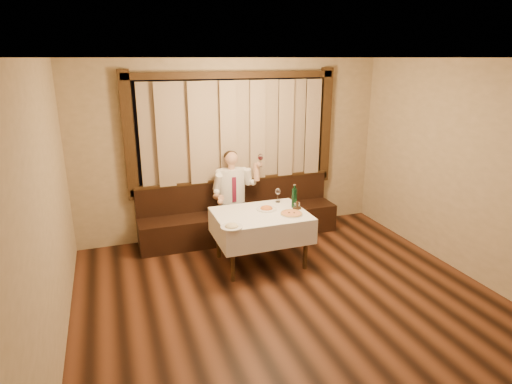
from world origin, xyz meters
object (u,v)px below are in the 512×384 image
object	(u,v)px
banquette	(239,218)
pasta_cream	(232,225)
pasta_red	(266,207)
dining_table	(261,220)
seated_man	(234,190)
green_bottle	(294,198)
cruet_caddy	(297,207)
pizza	(291,213)

from	to	relation	value
banquette	pasta_cream	xyz separation A→B (m)	(-0.53, -1.40, 0.48)
pasta_red	dining_table	bearing A→B (deg)	-140.06
seated_man	green_bottle	bearing A→B (deg)	-54.00
dining_table	cruet_caddy	distance (m)	0.55
banquette	seated_man	xyz separation A→B (m)	(-0.11, -0.09, 0.52)
pasta_red	pasta_cream	size ratio (longest dim) A/B	1.00
pasta_cream	dining_table	bearing A→B (deg)	35.64
pizza	pasta_red	xyz separation A→B (m)	(-0.25, 0.29, 0.03)
banquette	cruet_caddy	distance (m)	1.28
pasta_cream	cruet_caddy	world-z (taller)	cruet_caddy
pasta_red	green_bottle	xyz separation A→B (m)	(0.40, -0.05, 0.11)
banquette	pasta_cream	world-z (taller)	banquette
pizza	pasta_red	size ratio (longest dim) A/B	1.10
cruet_caddy	green_bottle	bearing A→B (deg)	88.96
pasta_red	cruet_caddy	size ratio (longest dim) A/B	2.44
green_bottle	seated_man	bearing A→B (deg)	126.00
seated_man	dining_table	bearing A→B (deg)	-83.10
cruet_caddy	seated_man	world-z (taller)	seated_man
banquette	pasta_cream	distance (m)	1.58
pasta_cream	pasta_red	bearing A→B (deg)	36.48
pasta_cream	seated_man	world-z (taller)	seated_man
pasta_cream	green_bottle	world-z (taller)	green_bottle
banquette	green_bottle	bearing A→B (deg)	-61.53
pizza	pasta_red	bearing A→B (deg)	130.91
green_bottle	pasta_red	bearing A→B (deg)	173.51
banquette	seated_man	size ratio (longest dim) A/B	2.24
pasta_cream	seated_man	xyz separation A→B (m)	(0.42, 1.31, 0.03)
pasta_red	pasta_cream	distance (m)	0.81
banquette	cruet_caddy	size ratio (longest dim) A/B	27.63
banquette	pasta_cream	size ratio (longest dim) A/B	11.34
dining_table	pizza	bearing A→B (deg)	-27.07
pasta_red	seated_man	bearing A→B (deg)	105.72
dining_table	pasta_red	xyz separation A→B (m)	(0.12, 0.10, 0.14)
pasta_red	pasta_cream	world-z (taller)	same
cruet_caddy	banquette	bearing A→B (deg)	112.25
banquette	cruet_caddy	xyz separation A→B (m)	(0.53, -1.05, 0.49)
banquette	dining_table	world-z (taller)	banquette
dining_table	pasta_cream	size ratio (longest dim) A/B	4.50
dining_table	seated_man	xyz separation A→B (m)	(-0.11, 0.93, 0.18)
cruet_caddy	pasta_cream	bearing A→B (deg)	-166.22
pasta_cream	seated_man	distance (m)	1.38
seated_man	banquette	bearing A→B (deg)	38.45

